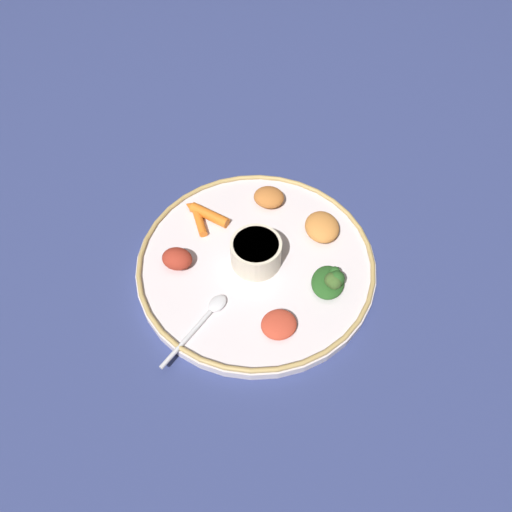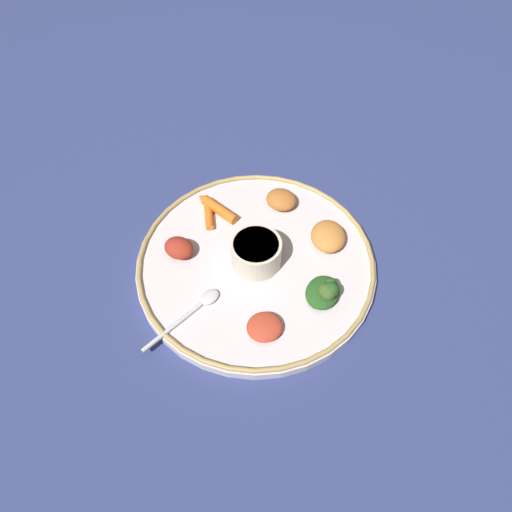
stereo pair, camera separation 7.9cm
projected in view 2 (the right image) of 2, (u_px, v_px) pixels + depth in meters
ground_plane at (256, 267)px, 0.81m from camera, size 2.40×2.40×0.00m
platter at (256, 264)px, 0.81m from camera, size 0.40×0.40×0.02m
platter_rim at (256, 260)px, 0.80m from camera, size 0.40×0.40×0.01m
center_bowl at (256, 252)px, 0.78m from camera, size 0.08×0.08×0.05m
spoon at (194, 310)px, 0.74m from camera, size 0.12×0.12×0.01m
greens_pile at (325, 291)px, 0.74m from camera, size 0.07×0.08×0.04m
carrot_near_spoon at (217, 208)px, 0.86m from camera, size 0.08×0.07×0.02m
carrot_outer at (209, 213)px, 0.85m from camera, size 0.02×0.07×0.01m
mound_chickpea at (281, 200)px, 0.86m from camera, size 0.07×0.07×0.03m
mound_berbere_red at (265, 327)px, 0.72m from camera, size 0.07×0.06×0.02m
mound_squash at (328, 236)px, 0.81m from camera, size 0.06×0.07×0.03m
mound_beet at (179, 248)px, 0.80m from camera, size 0.06×0.06×0.03m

